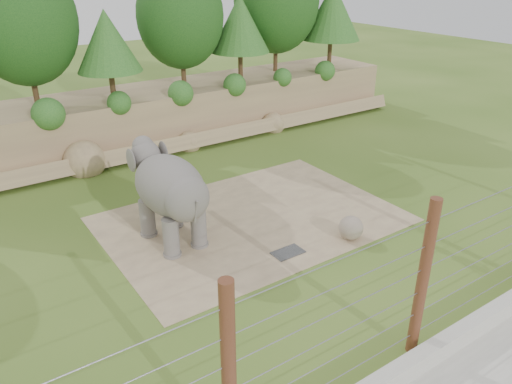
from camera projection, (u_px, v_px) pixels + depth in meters
ground at (293, 263)px, 15.17m from camera, size 90.00×90.00×0.00m
back_embankment at (137, 62)px, 23.22m from camera, size 30.00×5.52×8.77m
dirt_patch at (252, 219)px, 17.66m from camera, size 10.00×7.00×0.02m
drain_grate at (288, 252)px, 15.63m from camera, size 1.00×0.60×0.03m
elephant at (171, 199)px, 15.72m from camera, size 1.80×3.83×3.04m
stone_ball at (351, 228)px, 16.26m from camera, size 0.80×0.80×0.80m
retaining_wall at (430, 354)px, 11.33m from camera, size 26.00×0.35×0.50m
barrier_fence at (423, 280)px, 10.96m from camera, size 20.26×0.26×4.00m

